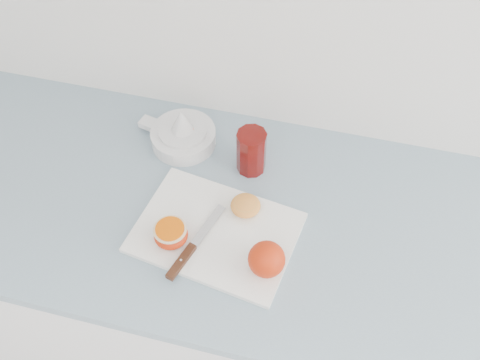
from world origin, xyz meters
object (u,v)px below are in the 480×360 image
at_px(counter, 214,291).
at_px(red_tumbler, 251,153).
at_px(cutting_board, 216,232).
at_px(half_orange, 171,234).
at_px(citrus_juicer, 182,134).

distance_m(counter, red_tumbler, 0.52).
bearing_deg(cutting_board, counter, 120.32).
xyz_separation_m(cutting_board, half_orange, (-0.09, -0.04, 0.03)).
bearing_deg(citrus_juicer, counter, -56.89).
relative_size(counter, citrus_juicer, 12.24).
relative_size(cutting_board, red_tumbler, 2.95).
relative_size(counter, half_orange, 34.20).
xyz_separation_m(counter, half_orange, (-0.04, -0.12, 0.48)).
relative_size(citrus_juicer, red_tumbler, 1.76).
bearing_deg(citrus_juicer, red_tumbler, -11.66).
distance_m(counter, cutting_board, 0.46).
height_order(half_orange, red_tumbler, red_tumbler).
bearing_deg(cutting_board, half_orange, -152.46).
bearing_deg(counter, half_orange, -110.88).
relative_size(cutting_board, half_orange, 4.67).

